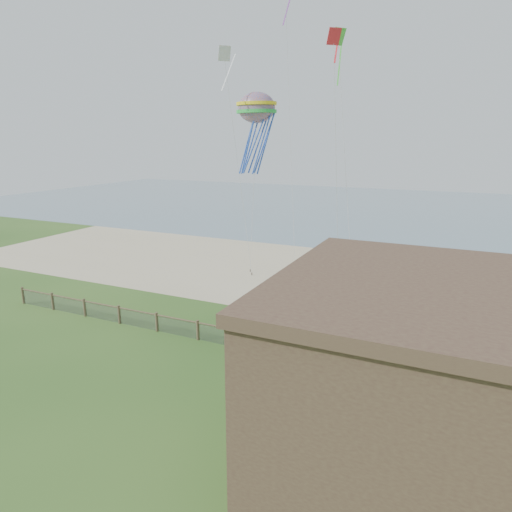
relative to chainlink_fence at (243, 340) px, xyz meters
name	(u,v)px	position (x,y,z in m)	size (l,w,h in m)	color
ground	(185,402)	(0.00, -6.00, -0.55)	(160.00, 160.00, 0.00)	#2A521C
sand_beach	(323,276)	(0.00, 16.00, -0.55)	(72.00, 20.00, 0.02)	#BDAE88
ocean	(397,209)	(0.00, 60.00, -0.55)	(160.00, 68.00, 0.02)	slate
chainlink_fence	(243,340)	(0.00, 0.00, 0.00)	(36.20, 0.20, 1.25)	#493829
motel_deck	(497,408)	(13.00, -1.00, -0.30)	(15.00, 2.00, 0.50)	brown
picnic_table	(388,405)	(8.60, -2.89, -0.22)	(1.55, 1.17, 0.66)	brown
octopus_kite	(256,131)	(-4.45, 11.51, 11.79)	(3.26, 2.30, 6.70)	orange
kite_white	(225,65)	(-6.10, 9.59, 16.42)	(1.08, 0.70, 2.59)	white
kite_red	(334,43)	(2.81, 6.62, 16.63)	(0.96, 0.70, 1.69)	red
kite_green	(338,53)	(0.89, 14.58, 17.47)	(1.23, 0.70, 3.51)	green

